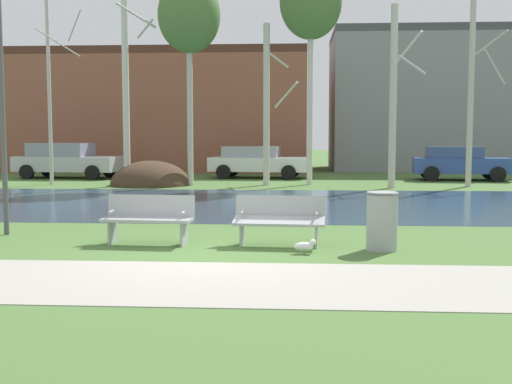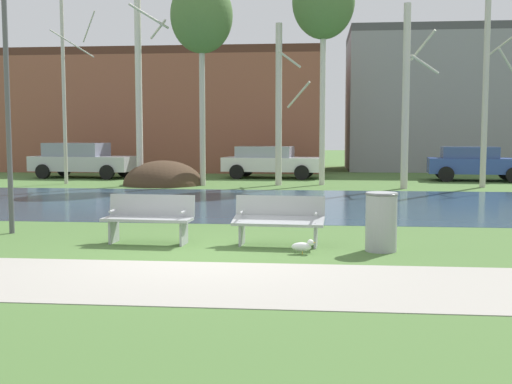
% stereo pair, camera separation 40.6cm
% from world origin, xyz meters
% --- Properties ---
extents(ground_plane, '(120.00, 120.00, 0.00)m').
position_xyz_m(ground_plane, '(0.00, 10.00, 0.00)').
color(ground_plane, '#476B33').
extents(paved_path_strip, '(60.00, 2.54, 0.01)m').
position_xyz_m(paved_path_strip, '(0.00, -1.74, 0.01)').
color(paved_path_strip, '#9E998E').
rests_on(paved_path_strip, ground).
extents(river_band, '(80.00, 8.62, 0.01)m').
position_xyz_m(river_band, '(0.00, 8.02, 0.00)').
color(river_band, '#2D475B').
rests_on(river_band, ground).
extents(soil_mound, '(3.10, 3.18, 1.90)m').
position_xyz_m(soil_mound, '(-4.16, 14.30, 0.00)').
color(soil_mound, '#423021').
rests_on(soil_mound, ground).
extents(bench_left, '(1.63, 0.66, 0.87)m').
position_xyz_m(bench_left, '(-1.17, 1.14, 0.47)').
color(bench_left, '#9EA0A3').
rests_on(bench_left, ground).
extents(bench_right, '(1.63, 0.66, 0.87)m').
position_xyz_m(bench_right, '(1.18, 1.14, 0.47)').
color(bench_right, '#9EA0A3').
rests_on(bench_right, ground).
extents(trash_bin, '(0.55, 0.55, 0.99)m').
position_xyz_m(trash_bin, '(2.92, 0.78, 0.51)').
color(trash_bin, '#999B9E').
rests_on(trash_bin, ground).
extents(seagull, '(0.40, 0.15, 0.25)m').
position_xyz_m(seagull, '(1.62, 0.37, 0.13)').
color(seagull, white).
rests_on(seagull, ground).
extents(streetlamp, '(0.32, 0.32, 5.57)m').
position_xyz_m(streetlamp, '(-4.20, 2.02, 3.70)').
color(streetlamp, '#4C4C51').
rests_on(streetlamp, ground).
extents(birch_far_left, '(1.48, 2.69, 8.72)m').
position_xyz_m(birch_far_left, '(-8.08, 14.36, 4.44)').
color(birch_far_left, '#BCB7A8').
rests_on(birch_far_left, ground).
extents(birch_left, '(1.36, 2.37, 8.41)m').
position_xyz_m(birch_left, '(-4.96, 13.94, 4.30)').
color(birch_left, beige).
rests_on(birch_left, ground).
extents(birch_center_left, '(2.35, 2.35, 8.24)m').
position_xyz_m(birch_center_left, '(-2.56, 14.11, 6.37)').
color(birch_center_left, '#BCB7A8').
rests_on(birch_center_left, ground).
extents(birch_center, '(1.35, 2.05, 6.18)m').
position_xyz_m(birch_center, '(0.36, 14.57, 3.14)').
color(birch_center, beige).
rests_on(birch_center, ground).
extents(birch_center_right, '(2.39, 2.39, 9.01)m').
position_xyz_m(birch_center_right, '(2.01, 14.89, 6.96)').
color(birch_center_right, beige).
rests_on(birch_center_right, ground).
extents(birch_right, '(1.28, 2.12, 6.60)m').
position_xyz_m(birch_right, '(5.00, 13.42, 3.38)').
color(birch_right, beige).
rests_on(birch_right, ground).
extents(birch_far_right, '(1.37, 2.45, 7.31)m').
position_xyz_m(birch_far_right, '(7.99, 14.27, 3.72)').
color(birch_far_right, '#BCB7A8').
rests_on(birch_far_right, ground).
extents(parked_van_nearest_silver, '(4.80, 2.47, 1.58)m').
position_xyz_m(parked_van_nearest_silver, '(-8.81, 17.91, 0.82)').
color(parked_van_nearest_silver, '#B2B5BC').
rests_on(parked_van_nearest_silver, ground).
extents(parked_sedan_second_white, '(4.52, 2.42, 1.43)m').
position_xyz_m(parked_sedan_second_white, '(-0.27, 18.50, 0.76)').
color(parked_sedan_second_white, silver).
rests_on(parked_sedan_second_white, ground).
extents(parked_hatch_third_blue, '(4.17, 2.30, 1.44)m').
position_xyz_m(parked_hatch_third_blue, '(8.47, 17.65, 0.77)').
color(parked_hatch_third_blue, '#2D4793').
rests_on(parked_hatch_third_blue, ground).
extents(building_brick_low, '(17.08, 8.26, 6.38)m').
position_xyz_m(building_brick_low, '(-6.54, 25.63, 3.19)').
color(building_brick_low, brown).
rests_on(building_brick_low, ground).
extents(building_grey_warehouse, '(14.30, 6.30, 7.61)m').
position_xyz_m(building_grey_warehouse, '(10.63, 26.33, 3.80)').
color(building_grey_warehouse, gray).
rests_on(building_grey_warehouse, ground).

